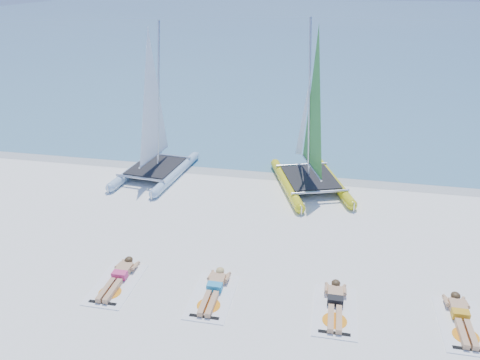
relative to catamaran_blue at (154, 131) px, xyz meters
The scene contains 13 objects.
ground 6.48m from the catamaran_blue, 46.60° to the right, with size 140.00×140.00×0.00m, color white.
sea 58.65m from the catamaran_blue, 85.80° to the left, with size 140.00×115.00×0.01m, color #679DAC.
wet_sand_strip 4.72m from the catamaran_blue, 12.67° to the left, with size 140.00×1.40×0.01m, color beige.
catamaran_blue is the anchor object (origin of this frame).
catamaran_yellow 5.75m from the catamaran_blue, ahead, with size 3.42×4.83×5.98m.
towel_a 7.20m from the catamaran_blue, 77.83° to the right, with size 1.00×1.85×0.02m, color white.
sunbather_a 6.99m from the catamaran_blue, 77.49° to the right, with size 0.37×1.73×0.26m.
towel_b 8.09m from the catamaran_blue, 59.86° to the right, with size 1.00×1.85×0.02m, color white.
sunbather_b 7.90m from the catamaran_blue, 59.15° to the right, with size 0.37×1.73×0.26m.
towel_c 9.81m from the catamaran_blue, 44.58° to the right, with size 1.00×1.85×0.02m, color white.
sunbather_c 9.66m from the catamaran_blue, 43.76° to the right, with size 0.37×1.73×0.26m.
towel_d 11.89m from the catamaran_blue, 34.79° to the right, with size 1.00×1.85×0.02m, color white.
sunbather_d 11.77m from the catamaran_blue, 34.01° to the right, with size 0.37×1.73×0.26m.
Camera 1 is at (2.13, -11.12, 7.23)m, focal length 35.00 mm.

